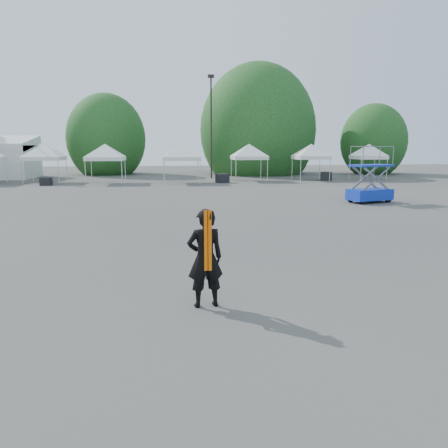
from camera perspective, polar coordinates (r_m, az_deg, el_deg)
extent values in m
plane|color=#474442|center=(11.39, -0.94, -5.98)|extent=(120.00, 120.00, 0.00)
cylinder|color=black|center=(43.11, -1.68, 12.29)|extent=(0.16, 0.16, 9.50)
cube|color=black|center=(43.57, -1.72, 18.74)|extent=(0.60, 0.25, 0.30)
cylinder|color=#382314|center=(51.37, -14.97, 7.58)|extent=(0.36, 0.36, 2.27)
ellipsoid|color=#1A4517|center=(51.34, -15.12, 10.71)|extent=(4.16, 4.16, 4.78)
cylinder|color=#382314|center=(50.94, 4.36, 8.17)|extent=(0.36, 0.36, 2.80)
ellipsoid|color=#1A4517|center=(50.94, 4.42, 12.05)|extent=(5.12, 5.12, 5.89)
cylinder|color=#382314|center=(53.24, 18.76, 7.38)|extent=(0.36, 0.36, 2.10)
ellipsoid|color=#1A4517|center=(53.20, 18.93, 10.16)|extent=(3.84, 3.84, 4.42)
cylinder|color=silver|center=(43.05, -26.57, 6.24)|extent=(0.06, 0.06, 2.00)
cylinder|color=silver|center=(40.22, -24.89, 6.16)|extent=(0.06, 0.06, 2.00)
cylinder|color=silver|center=(39.43, -20.80, 6.38)|extent=(0.06, 0.06, 2.00)
cylinder|color=silver|center=(43.02, -23.72, 6.45)|extent=(0.06, 0.06, 2.00)
cylinder|color=silver|center=(42.29, -19.88, 6.65)|extent=(0.06, 0.06, 2.00)
cube|color=white|center=(41.17, -22.42, 7.91)|extent=(3.14, 3.14, 0.30)
pyramid|color=white|center=(41.16, -22.54, 9.65)|extent=(4.43, 4.43, 1.10)
cylinder|color=silver|center=(37.72, -17.66, 6.42)|extent=(0.06, 0.06, 2.00)
cylinder|color=silver|center=(37.31, -13.20, 6.59)|extent=(0.06, 0.06, 2.00)
cylinder|color=silver|center=(40.61, -16.92, 6.69)|extent=(0.06, 0.06, 2.00)
cylinder|color=silver|center=(40.22, -12.78, 6.85)|extent=(0.06, 0.06, 2.00)
cube|color=white|center=(38.89, -15.21, 8.23)|extent=(3.13, 3.13, 0.30)
pyramid|color=white|center=(38.88, -15.30, 10.07)|extent=(4.43, 4.43, 1.10)
cylinder|color=silver|center=(36.62, -7.85, 6.70)|extent=(0.06, 0.06, 2.00)
cylinder|color=silver|center=(36.71, -3.14, 6.79)|extent=(0.06, 0.06, 2.00)
cylinder|color=silver|center=(39.60, -7.81, 6.96)|extent=(0.06, 0.06, 2.00)
cylinder|color=silver|center=(39.69, -3.46, 7.04)|extent=(0.06, 0.06, 2.00)
cube|color=white|center=(38.08, -5.59, 8.50)|extent=(3.19, 3.19, 0.30)
pyramid|color=white|center=(38.06, -5.63, 10.38)|extent=(4.51, 4.51, 1.10)
cylinder|color=silver|center=(38.64, 1.57, 6.97)|extent=(0.06, 0.06, 2.00)
cylinder|color=silver|center=(39.17, 5.70, 6.97)|extent=(0.06, 0.06, 2.00)
cylinder|color=silver|center=(41.44, 0.96, 7.19)|extent=(0.06, 0.06, 2.00)
cylinder|color=silver|center=(41.94, 4.83, 7.19)|extent=(0.06, 0.06, 2.00)
cube|color=white|center=(40.23, 3.28, 8.62)|extent=(3.04, 3.04, 0.30)
pyramid|color=white|center=(40.22, 3.30, 10.40)|extent=(4.30, 4.30, 1.10)
cylinder|color=silver|center=(40.10, 9.97, 6.94)|extent=(0.06, 0.06, 2.00)
cylinder|color=silver|center=(40.99, 13.66, 6.87)|extent=(0.06, 0.06, 2.00)
cylinder|color=silver|center=(42.72, 8.88, 7.16)|extent=(0.06, 0.06, 2.00)
cylinder|color=silver|center=(43.56, 12.38, 7.10)|extent=(0.06, 0.06, 2.00)
cube|color=white|center=(41.77, 11.28, 8.50)|extent=(2.94, 2.94, 0.30)
pyramid|color=white|center=(41.76, 11.34, 10.22)|extent=(4.16, 4.16, 1.10)
cylinder|color=silver|center=(41.88, 17.43, 6.76)|extent=(0.06, 0.06, 2.00)
cylinder|color=silver|center=(42.98, 20.49, 6.66)|extent=(0.06, 0.06, 2.00)
cylinder|color=silver|center=(44.17, 16.08, 6.98)|extent=(0.06, 0.06, 2.00)
cylinder|color=silver|center=(45.22, 19.02, 6.89)|extent=(0.06, 0.06, 2.00)
cube|color=white|center=(43.50, 18.34, 8.25)|extent=(2.71, 2.71, 0.30)
pyramid|color=white|center=(43.49, 18.43, 9.89)|extent=(3.83, 3.83, 1.10)
imported|color=black|center=(8.62, -2.49, -4.49)|extent=(0.79, 0.58, 1.98)
cube|color=#FD6005|center=(8.34, -2.39, -2.20)|extent=(0.16, 0.03, 1.19)
cube|color=#0E2BB7|center=(26.05, 18.48, 3.69)|extent=(2.69, 1.88, 0.61)
cube|color=#0E2BB7|center=(25.93, 18.68, 7.26)|extent=(2.58, 1.80, 0.10)
cylinder|color=black|center=(25.09, 17.68, 2.87)|extent=(0.40, 0.25, 0.37)
cylinder|color=black|center=(26.35, 20.66, 3.02)|extent=(0.40, 0.25, 0.37)
cylinder|color=black|center=(25.85, 16.18, 3.15)|extent=(0.40, 0.25, 0.37)
cylinder|color=black|center=(27.07, 19.15, 3.29)|extent=(0.40, 0.25, 0.37)
cube|color=black|center=(38.27, -22.23, 5.17)|extent=(0.91, 0.76, 0.64)
cube|color=black|center=(37.98, -0.21, 5.99)|extent=(1.23, 1.11, 0.78)
cube|color=black|center=(41.44, 13.21, 6.09)|extent=(1.24, 1.11, 0.80)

